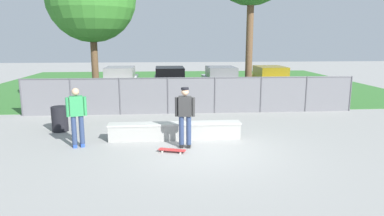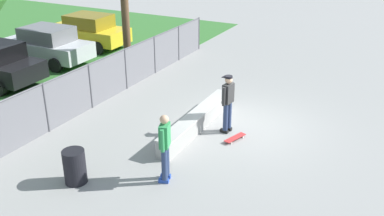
% 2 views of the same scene
% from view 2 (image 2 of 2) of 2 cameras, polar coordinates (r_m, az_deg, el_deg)
% --- Properties ---
extents(ground_plane, '(80.00, 80.00, 0.00)m').
position_cam_2_polar(ground_plane, '(13.99, 6.66, -2.43)').
color(ground_plane, gray).
extents(concrete_ledge, '(4.33, 0.53, 0.56)m').
position_cam_2_polar(concrete_ledge, '(13.61, 0.65, -1.70)').
color(concrete_ledge, '#999993').
rests_on(concrete_ledge, ground).
extents(skateboarder, '(0.60, 0.33, 1.84)m').
position_cam_2_polar(skateboarder, '(13.19, 4.72, 0.92)').
color(skateboarder, black).
rests_on(skateboarder, ground).
extents(skateboard, '(0.82, 0.44, 0.09)m').
position_cam_2_polar(skateboard, '(13.11, 5.66, -3.90)').
color(skateboard, red).
rests_on(skateboard, ground).
extents(chainlink_fence, '(14.61, 0.07, 1.60)m').
position_cam_2_polar(chainlink_fence, '(16.08, -10.86, 4.24)').
color(chainlink_fence, '#4C4C51').
rests_on(chainlink_fence, ground).
extents(car_silver, '(2.07, 4.23, 1.66)m').
position_cam_2_polar(car_silver, '(20.88, -18.51, 7.86)').
color(car_silver, '#B7BABF').
rests_on(car_silver, ground).
extents(car_yellow, '(2.07, 4.23, 1.66)m').
position_cam_2_polar(car_yellow, '(23.01, -13.46, 9.84)').
color(car_yellow, gold).
rests_on(car_yellow, ground).
extents(bystander, '(0.58, 0.37, 1.82)m').
position_cam_2_polar(bystander, '(10.71, -3.58, -4.90)').
color(bystander, '#2647A5').
rests_on(bystander, ground).
extents(trash_bin, '(0.56, 0.56, 0.89)m').
position_cam_2_polar(trash_bin, '(11.29, -15.13, -7.44)').
color(trash_bin, black).
rests_on(trash_bin, ground).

